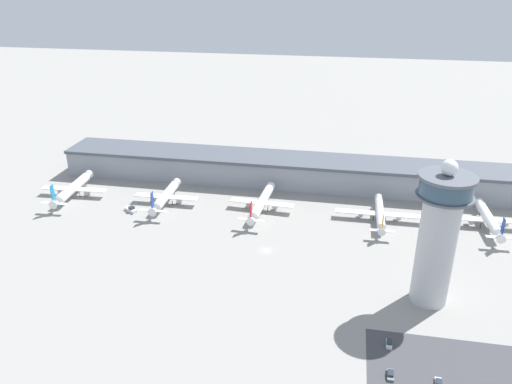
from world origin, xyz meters
TOP-DOWN VIEW (x-y plane):
  - ground_plane at (0.00, 0.00)m, footprint 1000.00×1000.00m
  - terminal_building at (0.00, 70.00)m, footprint 241.26×25.00m
  - control_tower at (60.38, -22.39)m, footprint 18.01×18.01m
  - airplane_gate_alpha at (-103.68, 33.75)m, footprint 33.36×39.21m
  - airplane_gate_bravo at (-54.91, 33.62)m, footprint 31.46×35.97m
  - airplane_gate_charlie at (-8.13, 35.20)m, footprint 30.63×41.15m
  - airplane_gate_delta at (46.18, 34.74)m, footprint 39.85×36.11m
  - airplane_gate_echo at (92.75, 36.33)m, footprint 34.08×35.90m
  - service_truck_catering at (-68.52, 23.14)m, footprint 7.39×5.81m
  - service_truck_fuel at (76.89, 37.06)m, footprint 5.96×3.60m
  - car_grey_coupe at (58.69, -62.12)m, footprint 2.03×4.13m
  - car_green_van at (45.80, -61.40)m, footprint 1.96×4.46m
  - car_yellow_taxi at (46.12, -48.41)m, footprint 1.89×4.16m

SIDE VIEW (x-z plane):
  - ground_plane at x=0.00m, z-range 0.00..0.00m
  - car_grey_coupe at x=58.69m, z-range -0.16..1.20m
  - car_green_van at x=45.80m, z-range -0.16..1.23m
  - car_yellow_taxi at x=46.12m, z-range -0.17..1.37m
  - service_truck_fuel at x=76.89m, z-range -0.42..2.31m
  - service_truck_catering at x=-68.52m, z-range -0.42..2.34m
  - airplane_gate_delta at x=46.18m, z-range -2.03..9.72m
  - airplane_gate_bravo at x=-54.91m, z-range -2.52..11.23m
  - airplane_gate_alpha at x=-103.68m, z-range -2.61..11.43m
  - airplane_gate_charlie at x=-8.13m, z-range -2.27..11.16m
  - airplane_gate_echo at x=92.75m, z-range -2.26..11.17m
  - terminal_building at x=0.00m, z-range 0.10..14.84m
  - control_tower at x=60.38m, z-range 0.24..51.79m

